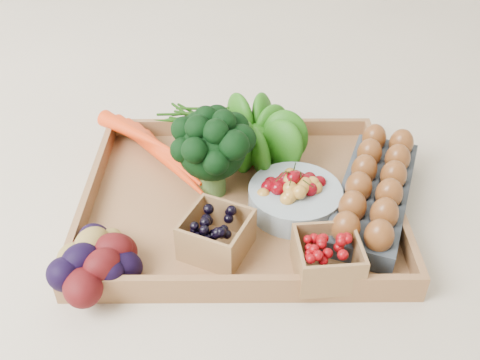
{
  "coord_description": "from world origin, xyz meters",
  "views": [
    {
      "loc": [
        -0.0,
        -0.75,
        0.64
      ],
      "look_at": [
        0.0,
        0.0,
        0.06
      ],
      "focal_mm": 40.0,
      "sensor_mm": 36.0,
      "label": 1
    }
  ],
  "objects_px": {
    "cherry_bowl": "(295,199)",
    "egg_carton": "(373,196)",
    "tray": "(240,203)",
    "broccoli": "(212,165)"
  },
  "relations": [
    {
      "from": "broccoli",
      "to": "cherry_bowl",
      "type": "xyz_separation_m",
      "value": [
        0.15,
        -0.05,
        -0.04
      ]
    },
    {
      "from": "broccoli",
      "to": "egg_carton",
      "type": "xyz_separation_m",
      "value": [
        0.29,
        -0.04,
        -0.04
      ]
    },
    {
      "from": "tray",
      "to": "cherry_bowl",
      "type": "xyz_separation_m",
      "value": [
        0.1,
        -0.02,
        0.03
      ]
    },
    {
      "from": "broccoli",
      "to": "egg_carton",
      "type": "relative_size",
      "value": 0.47
    },
    {
      "from": "egg_carton",
      "to": "cherry_bowl",
      "type": "bearing_deg",
      "value": -155.38
    },
    {
      "from": "tray",
      "to": "egg_carton",
      "type": "bearing_deg",
      "value": -3.61
    },
    {
      "from": "broccoli",
      "to": "egg_carton",
      "type": "bearing_deg",
      "value": -7.73
    },
    {
      "from": "egg_carton",
      "to": "tray",
      "type": "bearing_deg",
      "value": -162.81
    },
    {
      "from": "tray",
      "to": "egg_carton",
      "type": "distance_m",
      "value": 0.24
    },
    {
      "from": "cherry_bowl",
      "to": "egg_carton",
      "type": "relative_size",
      "value": 0.5
    }
  ]
}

